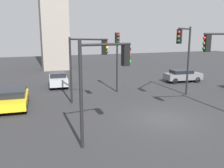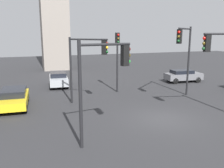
% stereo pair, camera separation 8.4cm
% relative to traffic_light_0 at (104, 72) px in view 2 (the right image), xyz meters
% --- Properties ---
extents(ground_plane, '(90.59, 90.59, 0.00)m').
position_rel_traffic_light_0_xyz_m(ground_plane, '(4.50, 1.89, -3.56)').
color(ground_plane, '#2D2D30').
extents(traffic_light_0, '(2.67, 0.58, 5.04)m').
position_rel_traffic_light_0_xyz_m(traffic_light_0, '(0.00, 0.00, 0.00)').
color(traffic_light_0, black).
rests_on(traffic_light_0, ground_plane).
extents(traffic_light_1, '(3.10, 2.81, 5.82)m').
position_rel_traffic_light_0_xyz_m(traffic_light_1, '(8.31, 5.40, 0.63)').
color(traffic_light_1, black).
rests_on(traffic_light_1, ground_plane).
extents(traffic_light_3, '(0.33, 0.47, 5.32)m').
position_rel_traffic_light_0_xyz_m(traffic_light_3, '(4.30, 9.61, 0.14)').
color(traffic_light_3, black).
rests_on(traffic_light_3, ground_plane).
extents(traffic_light_4, '(2.47, 1.98, 5.01)m').
position_rel_traffic_light_0_xyz_m(traffic_light_4, '(0.81, 6.56, 0.05)').
color(traffic_light_4, black).
rests_on(traffic_light_4, ground_plane).
extents(car_2, '(2.14, 4.48, 1.33)m').
position_rel_traffic_light_0_xyz_m(car_2, '(-4.42, 7.75, -2.86)').
color(car_2, yellow).
rests_on(car_2, ground_plane).
extents(car_3, '(2.05, 4.08, 1.42)m').
position_rel_traffic_light_0_xyz_m(car_3, '(-0.47, 13.79, -2.81)').
color(car_3, '#ADB2B7').
rests_on(car_3, ground_plane).
extents(car_4, '(4.08, 2.01, 1.34)m').
position_rel_traffic_light_0_xyz_m(car_4, '(12.67, 11.43, -2.84)').
color(car_4, slate).
rests_on(car_4, ground_plane).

